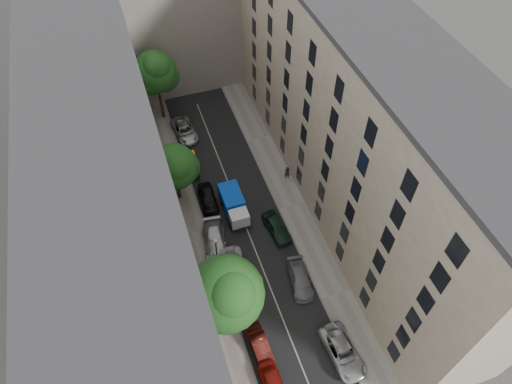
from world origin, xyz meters
name	(u,v)px	position (x,y,z in m)	size (l,w,h in m)	color
ground	(243,219)	(0.00, 0.00, 0.00)	(120.00, 120.00, 0.00)	#4C4C49
road_surface	(243,219)	(0.00, 0.00, 0.01)	(8.00, 44.00, 0.02)	black
sidewalk_left	(192,233)	(-5.50, 0.00, 0.07)	(3.00, 44.00, 0.15)	gray
sidewalk_right	(292,206)	(5.50, 0.00, 0.07)	(3.00, 44.00, 0.15)	gray
building_left	(114,182)	(-11.00, 0.00, 10.00)	(8.00, 44.00, 20.00)	#494644
building_right	(353,125)	(11.00, 0.00, 10.00)	(8.00, 44.00, 20.00)	#C4B198
building_endcap	(174,9)	(0.00, 28.00, 9.00)	(18.00, 12.00, 18.00)	gray
tarp_truck	(234,205)	(-0.60, 1.18, 1.30)	(2.08, 5.09, 2.36)	black
car_left_1	(260,344)	(-2.80, -13.40, 0.64)	(1.36, 3.91, 1.29)	#49120E
car_left_2	(233,269)	(-2.80, -5.80, 0.69)	(2.30, 4.99, 1.39)	silver
car_left_3	(215,241)	(-3.60, -2.20, 0.76)	(2.12, 5.21, 1.51)	#B3B3B8
car_left_4	(208,198)	(-2.83, 3.40, 0.71)	(1.68, 4.17, 1.42)	black
car_left_5	(189,163)	(-3.59, 9.00, 0.73)	(1.55, 4.45, 1.47)	black
car_left_6	(184,130)	(-2.80, 14.60, 0.69)	(2.30, 4.99, 1.39)	#B1B1B5
car_right_0	(343,352)	(3.57, -16.28, 0.72)	(2.39, 5.19, 1.44)	#BABBBF
car_right_1	(300,279)	(2.80, -8.80, 0.65)	(1.82, 4.48, 1.30)	slate
car_right_2	(277,227)	(2.80, -2.60, 0.74)	(1.74, 4.33, 1.48)	black
tree_near	(227,295)	(-4.69, -11.21, 6.66)	(6.23, 6.09, 9.88)	#382619
tree_mid	(175,168)	(-5.49, 4.89, 4.78)	(5.13, 4.83, 7.19)	#382619
tree_far	(156,74)	(-4.50, 18.46, 6.71)	(5.26, 4.99, 9.59)	#382619
lamp_post	(217,256)	(-4.20, -5.91, 4.07)	(0.36, 0.36, 6.35)	#175229
pedestrian	(287,172)	(6.40, 3.86, 1.02)	(0.64, 0.42, 1.75)	black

